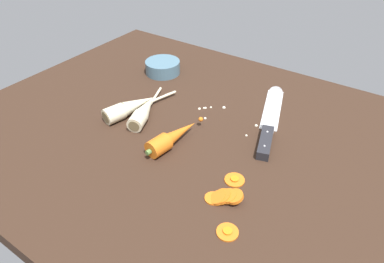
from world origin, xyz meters
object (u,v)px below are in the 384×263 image
(chefs_knife, at_px, (271,116))
(prep_bowl, at_px, (163,67))
(carrot_slice_stray_mid, at_px, (235,179))
(whole_carrot, at_px, (172,137))
(parsnip_mid_left, at_px, (144,112))
(parsnip_front, at_px, (130,107))
(carrot_slice_stack, at_px, (223,197))
(parsnip_mid_right, at_px, (128,109))
(carrot_slice_stray_near, at_px, (227,231))

(chefs_knife, bearing_deg, prep_bowl, 173.66)
(chefs_knife, height_order, carrot_slice_stray_mid, chefs_knife)
(whole_carrot, distance_m, parsnip_mid_left, 0.14)
(prep_bowl, bearing_deg, parsnip_mid_left, -62.93)
(whole_carrot, bearing_deg, chefs_knife, 57.94)
(whole_carrot, relative_size, prep_bowl, 1.68)
(parsnip_front, relative_size, prep_bowl, 2.02)
(parsnip_front, distance_m, carrot_slice_stack, 0.38)
(parsnip_mid_right, bearing_deg, carrot_slice_stack, -18.30)
(carrot_slice_stray_near, bearing_deg, carrot_slice_stack, 125.74)
(parsnip_front, relative_size, carrot_slice_stack, 3.04)
(parsnip_mid_right, xyz_separation_m, carrot_slice_stray_near, (0.40, -0.18, -0.02))
(carrot_slice_stack, bearing_deg, parsnip_mid_right, 161.70)
(parsnip_mid_left, bearing_deg, carrot_slice_stray_near, -28.23)
(whole_carrot, relative_size, parsnip_mid_left, 0.91)
(carrot_slice_stray_near, bearing_deg, prep_bowl, 138.44)
(whole_carrot, xyz_separation_m, parsnip_mid_right, (-0.17, 0.04, -0.00))
(whole_carrot, bearing_deg, carrot_slice_stack, -23.87)
(parsnip_mid_right, height_order, carrot_slice_stray_near, parsnip_mid_right)
(parsnip_mid_right, distance_m, carrot_slice_stray_mid, 0.36)
(chefs_knife, bearing_deg, carrot_slice_stack, -82.79)
(carrot_slice_stray_near, bearing_deg, parsnip_mid_left, 151.77)
(carrot_slice_stack, bearing_deg, whole_carrot, 156.13)
(carrot_slice_stray_near, xyz_separation_m, prep_bowl, (-0.48, 0.43, 0.02))
(parsnip_front, bearing_deg, carrot_slice_stack, -19.29)
(parsnip_front, relative_size, parsnip_mid_left, 1.09)
(chefs_knife, bearing_deg, carrot_slice_stray_near, -77.33)
(carrot_slice_stack, xyz_separation_m, carrot_slice_stray_near, (0.05, -0.06, -0.00))
(chefs_knife, distance_m, prep_bowl, 0.40)
(parsnip_mid_left, height_order, prep_bowl, same)
(chefs_knife, bearing_deg, parsnip_mid_left, -145.79)
(whole_carrot, xyz_separation_m, parsnip_front, (-0.17, 0.04, -0.00))
(carrot_slice_stack, relative_size, carrot_slice_stray_near, 1.81)
(whole_carrot, bearing_deg, prep_bowl, 131.46)
(parsnip_mid_right, relative_size, carrot_slice_stray_mid, 4.82)
(prep_bowl, bearing_deg, carrot_slice_stack, -39.83)
(parsnip_mid_left, relative_size, carrot_slice_stray_mid, 4.78)
(whole_carrot, height_order, parsnip_mid_left, whole_carrot)
(carrot_slice_stack, bearing_deg, parsnip_mid_left, 157.50)
(parsnip_mid_right, bearing_deg, parsnip_mid_left, 16.51)
(chefs_knife, relative_size, parsnip_mid_right, 1.66)
(parsnip_mid_right, height_order, carrot_slice_stack, parsnip_mid_right)
(carrot_slice_stack, bearing_deg, prep_bowl, 140.17)
(parsnip_mid_right, bearing_deg, prep_bowl, 107.34)
(whole_carrot, bearing_deg, carrot_slice_stray_mid, -7.35)
(whole_carrot, relative_size, carrot_slice_stray_mid, 4.33)
(chefs_knife, xyz_separation_m, whole_carrot, (-0.15, -0.24, 0.01))
(parsnip_mid_left, distance_m, carrot_slice_stray_mid, 0.32)
(chefs_knife, xyz_separation_m, carrot_slice_stray_near, (0.09, -0.38, -0.00))
(parsnip_front, height_order, prep_bowl, same)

